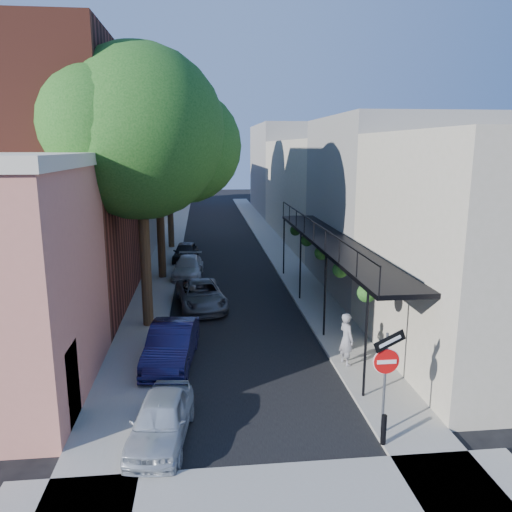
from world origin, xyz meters
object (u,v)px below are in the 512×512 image
object	(u,v)px
oak_far	(174,136)
parked_car_c	(201,295)
pedestrian	(346,339)
parked_car_b	(172,345)
parked_car_a	(161,419)
oak_near	(151,137)
bollard	(384,430)
parked_car_d	(188,267)
sign_post	(386,365)
oak_mid	(165,155)
parked_car_e	(186,252)

from	to	relation	value
oak_far	parked_car_c	bearing A→B (deg)	-83.15
parked_car_c	pedestrian	xyz separation A→B (m)	(4.97, -7.16, 0.41)
pedestrian	parked_car_b	bearing A→B (deg)	63.32
parked_car_a	parked_car_c	distance (m)	11.00
oak_near	oak_far	world-z (taller)	oak_far
parked_car_a	parked_car_c	xyz separation A→B (m)	(1.03, 10.96, 0.03)
parked_car_b	parked_car_c	distance (m)	6.28
oak_near	bollard	bearing A→B (deg)	-56.88
parked_car_a	parked_car_c	size ratio (longest dim) A/B	0.78
parked_car_c	oak_far	bearing A→B (deg)	89.04
parked_car_a	parked_car_d	xyz separation A→B (m)	(0.28, 16.75, -0.01)
sign_post	parked_car_a	xyz separation A→B (m)	(-5.76, 0.49, -1.44)
sign_post	parked_car_d	size ratio (longest dim) A/B	0.73
oak_mid	parked_car_b	xyz separation A→B (m)	(0.82, -12.01, -6.35)
oak_near	pedestrian	size ratio (longest dim) A/B	6.20
pedestrian	oak_far	bearing A→B (deg)	-0.48
sign_post	parked_car_a	world-z (taller)	sign_post
parked_car_a	pedestrian	bearing A→B (deg)	39.13
oak_near	parked_car_d	distance (m)	10.83
bollard	oak_far	world-z (taller)	oak_far
parked_car_d	sign_post	bearing A→B (deg)	-69.04
bollard	parked_car_b	size ratio (longest dim) A/B	0.19
parked_car_a	pedestrian	world-z (taller)	pedestrian
oak_near	oak_mid	bearing A→B (deg)	90.37
bollard	parked_car_e	distance (m)	22.62
parked_car_d	bollard	bearing A→B (deg)	-69.95
oak_mid	parked_car_a	world-z (taller)	oak_mid
oak_mid	oak_far	bearing A→B (deg)	89.59
pedestrian	oak_mid	bearing A→B (deg)	10.18
sign_post	parked_car_b	size ratio (longest dim) A/B	0.70
oak_near	oak_mid	distance (m)	8.01
oak_near	pedestrian	world-z (taller)	oak_near
parked_car_e	parked_car_d	bearing A→B (deg)	-81.23
oak_far	parked_car_e	distance (m)	9.07
parked_car_a	parked_car_e	distance (m)	20.96
sign_post	oak_near	distance (m)	12.77
parked_car_a	pedestrian	xyz separation A→B (m)	(6.00, 3.80, 0.44)
sign_post	parked_car_d	distance (m)	18.14
sign_post	pedestrian	world-z (taller)	sign_post
parked_car_a	oak_mid	bearing A→B (deg)	99.59
parked_car_a	oak_near	bearing A→B (deg)	101.78
bollard	oak_near	bearing A→B (deg)	123.12
sign_post	parked_car_e	xyz separation A→B (m)	(-5.76, 21.44, -1.40)
sign_post	parked_car_a	distance (m)	5.96
parked_car_d	oak_far	bearing A→B (deg)	99.82
sign_post	pedestrian	size ratio (longest dim) A/B	1.62
oak_mid	parked_car_e	world-z (taller)	oak_mid
parked_car_d	oak_mid	bearing A→B (deg)	-177.73
bollard	parked_car_c	world-z (taller)	parked_car_c
bollard	parked_car_d	distance (m)	18.49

